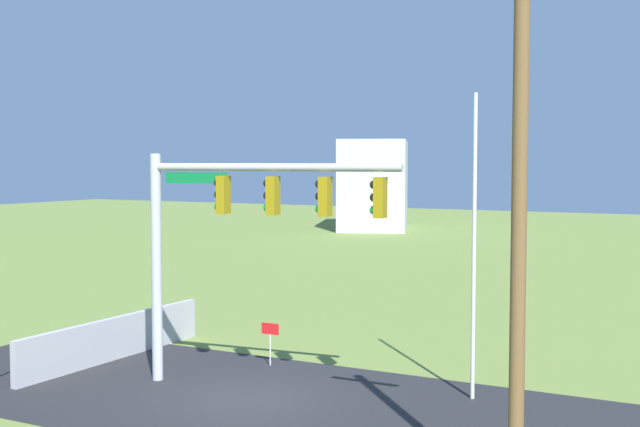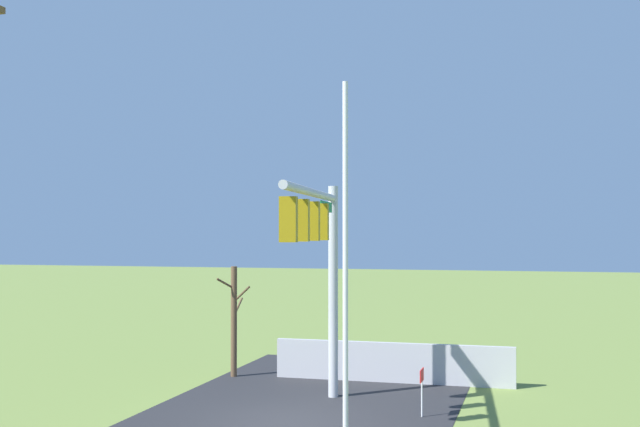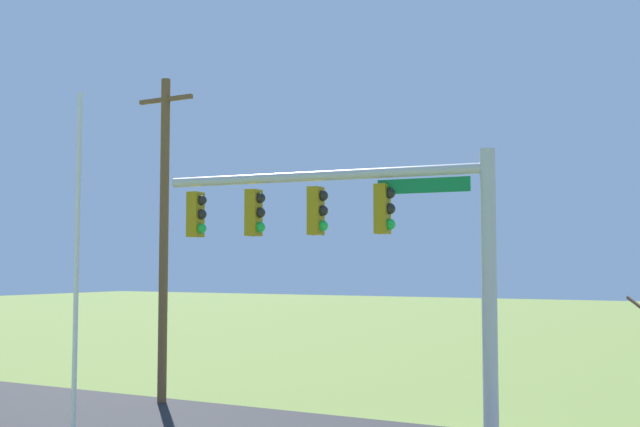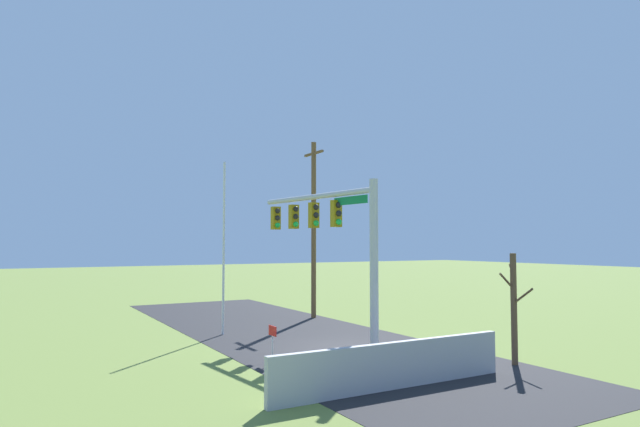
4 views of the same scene
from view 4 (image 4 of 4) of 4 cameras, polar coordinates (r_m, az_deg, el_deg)
ground_plane at (r=20.84m, az=1.55°, el=-13.97°), size 160.00×160.00×0.00m
road_surface at (r=24.28m, az=-3.51°, el=-12.41°), size 28.00×8.00×0.01m
sidewalk_corner at (r=17.37m, az=7.78°, el=-16.11°), size 6.00×6.00×0.01m
retaining_fence at (r=15.24m, az=7.79°, el=-15.57°), size 0.20×7.52×1.24m
signal_mast at (r=19.53m, az=1.22°, el=-1.80°), size 6.87×0.94×6.02m
flagpole at (r=23.76m, az=-10.10°, el=-3.54°), size 0.10×0.10×7.46m
utility_pole at (r=28.76m, az=-0.67°, el=-1.33°), size 1.90×0.26×9.32m
bare_tree at (r=18.83m, az=19.74°, el=-9.24°), size 1.27×1.02×3.58m
open_sign at (r=18.12m, az=-5.02°, el=-12.68°), size 0.56×0.04×1.22m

